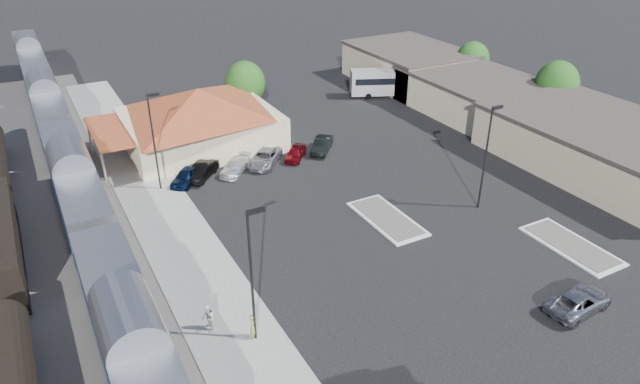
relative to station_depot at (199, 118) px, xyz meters
name	(u,v)px	position (x,y,z in m)	size (l,w,h in m)	color
ground	(358,244)	(4.56, -24.00, -3.13)	(280.00, 280.00, 0.00)	black
railbed	(51,266)	(-16.44, -16.00, -3.07)	(16.00, 100.00, 0.12)	#4C4944
platform	(182,246)	(-7.44, -18.00, -3.04)	(5.50, 92.00, 0.18)	gray
passenger_train	(77,192)	(-13.44, -10.68, -0.26)	(3.00, 104.00, 5.55)	silver
station_depot	(199,118)	(0.00, 0.00, 0.00)	(18.35, 12.24, 6.20)	#C5B990
buildings_east	(501,103)	(32.56, -9.72, -0.86)	(14.40, 51.40, 4.80)	#C6B28C
traffic_island_south	(387,218)	(8.56, -22.00, -3.03)	(3.30, 7.50, 0.21)	silver
traffic_island_north	(571,246)	(18.56, -32.00, -3.03)	(3.30, 7.50, 0.21)	silver
lamp_plat_s	(252,267)	(-6.34, -30.00, 2.21)	(1.08, 0.25, 9.00)	black
lamp_plat_n	(154,135)	(-6.34, -8.00, 2.21)	(1.08, 0.25, 9.00)	black
lamp_lot	(487,150)	(16.66, -24.00, 2.21)	(1.08, 0.25, 9.00)	black
tree_east_b	(557,84)	(38.56, -12.00, 1.09)	(4.94, 4.94, 6.96)	#382314
tree_east_c	(473,60)	(38.56, 2.00, 0.63)	(4.41, 4.41, 6.21)	#382314
tree_depot	(245,83)	(7.56, 6.00, 0.89)	(4.71, 4.71, 6.63)	#382314
suv	(579,301)	(12.93, -37.26, -2.45)	(2.27, 4.93, 1.37)	gray
coach_bus	(393,81)	(27.00, 3.84, -1.12)	(10.92, 6.58, 3.50)	silver
person_a	(253,326)	(-6.52, -29.90, -2.10)	(0.62, 0.41, 1.71)	#A0B739
person_b	(208,318)	(-8.66, -27.98, -2.03)	(0.90, 0.70, 1.84)	white
parked_car_a	(186,176)	(-3.94, -7.75, -2.42)	(1.69, 4.19, 1.43)	#0B1A3B
parked_car_b	(202,171)	(-2.38, -7.45, -2.41)	(1.53, 4.37, 1.44)	black
parked_car_c	(235,166)	(0.82, -7.75, -2.49)	(1.80, 4.43, 1.29)	white
parked_car_d	(265,158)	(4.02, -7.45, -2.43)	(2.34, 5.08, 1.41)	#94979C
parked_car_e	(295,153)	(7.22, -7.75, -2.48)	(1.54, 3.82, 1.30)	maroon
parked_car_f	(322,145)	(10.42, -7.45, -2.41)	(1.53, 4.39, 1.45)	black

